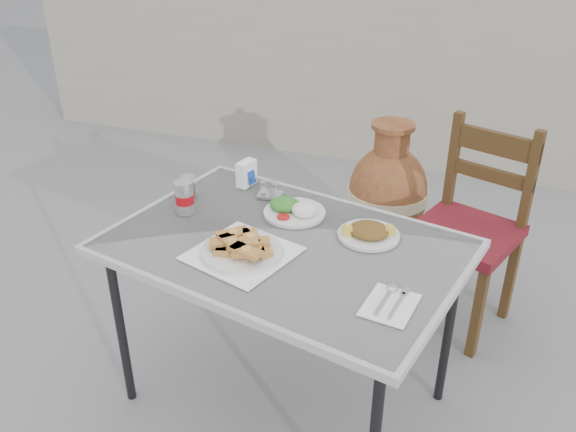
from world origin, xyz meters
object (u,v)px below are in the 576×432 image
(salad_chopped_plate, at_px, (369,232))
(napkin_holder, at_px, (246,173))
(cola_glass, at_px, (189,188))
(chair, at_px, (469,227))
(condiment_caddy, at_px, (270,191))
(soda_can, at_px, (184,197))
(salad_rice_plate, at_px, (294,209))
(cafe_table, at_px, (284,255))
(terracotta_urn, at_px, (387,194))
(pide_plate, at_px, (242,246))

(salad_chopped_plate, bearing_deg, napkin_holder, 157.30)
(cola_glass, xyz_separation_m, chair, (1.01, 0.56, -0.27))
(condiment_caddy, bearing_deg, soda_can, -137.22)
(cola_glass, bearing_deg, soda_can, -67.77)
(salad_rice_plate, distance_m, salad_chopped_plate, 0.30)
(salad_rice_plate, relative_size, chair, 0.25)
(cafe_table, xyz_separation_m, cola_glass, (-0.45, 0.19, 0.08))
(salad_chopped_plate, distance_m, terracotta_urn, 1.13)
(cafe_table, relative_size, salad_rice_plate, 5.78)
(soda_can, xyz_separation_m, cola_glass, (-0.05, 0.12, -0.02))
(salad_rice_plate, bearing_deg, soda_can, -162.06)
(salad_chopped_plate, xyz_separation_m, chair, (0.30, 0.62, -0.25))
(cafe_table, distance_m, napkin_holder, 0.47)
(cafe_table, distance_m, terracotta_urn, 1.24)
(cafe_table, bearing_deg, chair, 53.23)
(cola_glass, xyz_separation_m, napkin_holder, (0.17, 0.17, 0.01))
(cafe_table, relative_size, salad_chopped_plate, 6.15)
(pide_plate, relative_size, soda_can, 3.11)
(condiment_caddy, bearing_deg, cafe_table, -60.53)
(soda_can, bearing_deg, salad_chopped_plate, 4.81)
(chair, bearing_deg, cola_glass, -131.51)
(cola_glass, bearing_deg, cafe_table, -22.76)
(salad_rice_plate, xyz_separation_m, chair, (0.59, 0.55, -0.25))
(pide_plate, relative_size, salad_rice_plate, 1.67)
(cafe_table, bearing_deg, salad_chopped_plate, 27.01)
(salad_chopped_plate, height_order, cola_glass, cola_glass)
(soda_can, xyz_separation_m, chair, (0.96, 0.67, -0.29))
(cola_glass, distance_m, napkin_holder, 0.23)
(napkin_holder, bearing_deg, cola_glass, -120.69)
(salad_rice_plate, distance_m, soda_can, 0.39)
(salad_rice_plate, relative_size, soda_can, 1.86)
(pide_plate, height_order, napkin_holder, napkin_holder)
(cafe_table, xyz_separation_m, salad_chopped_plate, (0.25, 0.13, 0.07))
(cola_glass, bearing_deg, condiment_caddy, 20.05)
(soda_can, xyz_separation_m, napkin_holder, (0.12, 0.28, -0.01))
(salad_rice_plate, bearing_deg, cafe_table, -79.62)
(pide_plate, bearing_deg, terracotta_urn, 80.13)
(salad_chopped_plate, relative_size, terracotta_urn, 0.29)
(pide_plate, distance_m, salad_chopped_plate, 0.43)
(salad_rice_plate, xyz_separation_m, napkin_holder, (-0.25, 0.16, 0.03))
(cafe_table, bearing_deg, napkin_holder, 129.05)
(soda_can, bearing_deg, condiment_caddy, 42.78)
(salad_rice_plate, distance_m, terracotta_urn, 1.08)
(salad_chopped_plate, height_order, soda_can, soda_can)
(cafe_table, height_order, pide_plate, pide_plate)
(cafe_table, bearing_deg, terracotta_urn, 84.01)
(napkin_holder, bearing_deg, terracotta_urn, 77.90)
(pide_plate, xyz_separation_m, salad_chopped_plate, (0.36, 0.24, -0.01))
(pide_plate, bearing_deg, chair, 52.54)
(soda_can, bearing_deg, pide_plate, -31.70)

